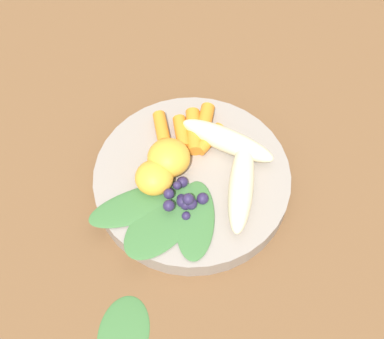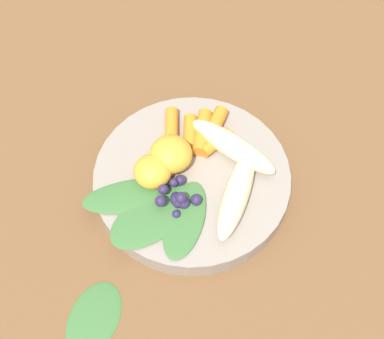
{
  "view_description": "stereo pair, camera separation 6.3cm",
  "coord_description": "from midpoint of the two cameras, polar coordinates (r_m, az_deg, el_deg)",
  "views": [
    {
      "loc": [
        -0.2,
        0.27,
        0.57
      ],
      "look_at": [
        0.0,
        0.0,
        0.04
      ],
      "focal_mm": 47.95,
      "sensor_mm": 36.0,
      "label": 1
    },
    {
      "loc": [
        -0.24,
        0.23,
        0.57
      ],
      "look_at": [
        0.0,
        0.0,
        0.04
      ],
      "focal_mm": 47.95,
      "sensor_mm": 36.0,
      "label": 2
    }
  ],
  "objects": [
    {
      "name": "kale_leaf_stray",
      "position": [
        0.6,
        -10.8,
        -17.73
      ],
      "size": [
        0.09,
        0.1,
        0.01
      ],
      "primitive_type": "ellipsoid",
      "rotation": [
        0.0,
        0.0,
        2.07
      ],
      "color": "#3D7038",
      "rests_on": "ground_plane"
    },
    {
      "name": "kale_leaf_right",
      "position": [
        0.61,
        -6.36,
        -6.16
      ],
      "size": [
        0.07,
        0.12,
        0.0
      ],
      "primitive_type": "ellipsoid",
      "rotation": [
        0.0,
        0.0,
        7.77
      ],
      "color": "#3D7038",
      "rests_on": "bowl"
    },
    {
      "name": "kale_leaf_left",
      "position": [
        0.62,
        -8.48,
        -4.07
      ],
      "size": [
        0.11,
        0.14,
        0.0
      ],
      "primitive_type": "ellipsoid",
      "rotation": [
        0.0,
        0.0,
        7.27
      ],
      "color": "#3D7038",
      "rests_on": "bowl"
    },
    {
      "name": "banana_peeled_right",
      "position": [
        0.61,
        2.59,
        -2.11
      ],
      "size": [
        0.09,
        0.13,
        0.03
      ],
      "primitive_type": "ellipsoid",
      "rotation": [
        0.0,
        0.0,
        5.21
      ],
      "color": "beige",
      "rests_on": "bowl"
    },
    {
      "name": "kale_leaf_rear",
      "position": [
        0.61,
        -2.63,
        -5.84
      ],
      "size": [
        0.1,
        0.11,
        0.0
      ],
      "primitive_type": "ellipsoid",
      "rotation": [
        0.0,
        0.0,
        8.42
      ],
      "color": "#3D7038",
      "rests_on": "bowl"
    },
    {
      "name": "carrot_mid_right",
      "position": [
        0.66,
        -2.53,
        4.09
      ],
      "size": [
        0.05,
        0.06,
        0.02
      ],
      "primitive_type": "cylinder",
      "rotation": [
        0.0,
        1.57,
        5.38
      ],
      "color": "orange",
      "rests_on": "bowl"
    },
    {
      "name": "blueberry_pile",
      "position": [
        0.61,
        -3.87,
        -3.51
      ],
      "size": [
        0.05,
        0.05,
        0.03
      ],
      "color": "#2D234C",
      "rests_on": "bowl"
    },
    {
      "name": "bowl",
      "position": [
        0.65,
        -2.76,
        -1.34
      ],
      "size": [
        0.25,
        0.25,
        0.03
      ],
      "primitive_type": "cylinder",
      "color": "gray",
      "rests_on": "ground_plane"
    },
    {
      "name": "orange_segment_far",
      "position": [
        0.63,
        -5.46,
        1.08
      ],
      "size": [
        0.05,
        0.05,
        0.04
      ],
      "primitive_type": "ellipsoid",
      "color": "#F4A833",
      "rests_on": "bowl"
    },
    {
      "name": "orange_segment_near",
      "position": [
        0.62,
        -7.13,
        -1.12
      ],
      "size": [
        0.05,
        0.05,
        0.03
      ],
      "primitive_type": "ellipsoid",
      "color": "#F4A833",
      "rests_on": "bowl"
    },
    {
      "name": "carrot_front",
      "position": [
        0.66,
        -0.73,
        3.21
      ],
      "size": [
        0.02,
        0.05,
        0.02
      ],
      "primitive_type": "cylinder",
      "rotation": [
        0.0,
        1.57,
        4.68
      ],
      "color": "orange",
      "rests_on": "bowl"
    },
    {
      "name": "carrot_rear",
      "position": [
        0.66,
        -3.88,
        3.89
      ],
      "size": [
        0.05,
        0.05,
        0.02
      ],
      "primitive_type": "cylinder",
      "rotation": [
        0.0,
        1.57,
        5.5
      ],
      "color": "orange",
      "rests_on": "bowl"
    },
    {
      "name": "carrot_mid_left",
      "position": [
        0.67,
        -1.28,
        5.02
      ],
      "size": [
        0.04,
        0.06,
        0.02
      ],
      "primitive_type": "cylinder",
      "rotation": [
        0.0,
        1.57,
        5.15
      ],
      "color": "orange",
      "rests_on": "bowl"
    },
    {
      "name": "carrot_small",
      "position": [
        0.67,
        -6.1,
        4.44
      ],
      "size": [
        0.04,
        0.04,
        0.02
      ],
      "primitive_type": "cylinder",
      "rotation": [
        0.0,
        1.57,
        5.53
      ],
      "color": "orange",
      "rests_on": "bowl"
    },
    {
      "name": "banana_peeled_left",
      "position": [
        0.65,
        1.19,
        3.03
      ],
      "size": [
        0.13,
        0.05,
        0.03
      ],
      "primitive_type": "ellipsoid",
      "rotation": [
        0.0,
        0.0,
        6.43
      ],
      "color": "beige",
      "rests_on": "bowl"
    },
    {
      "name": "ground_plane",
      "position": [
        0.66,
        -2.71,
        -1.96
      ],
      "size": [
        2.4,
        2.4,
        0.0
      ],
      "primitive_type": "plane",
      "color": "brown"
    }
  ]
}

